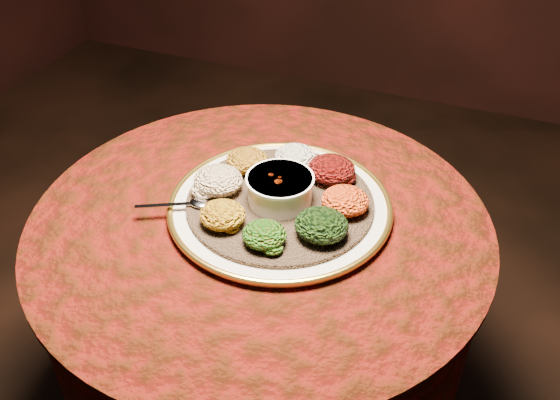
% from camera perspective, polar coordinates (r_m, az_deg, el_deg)
% --- Properties ---
extents(table, '(0.96, 0.96, 0.73)m').
position_cam_1_polar(table, '(1.41, -1.74, -7.33)').
color(table, black).
rests_on(table, ground).
extents(platter, '(0.54, 0.54, 0.02)m').
position_cam_1_polar(platter, '(1.30, -0.00, -0.58)').
color(platter, beige).
rests_on(platter, table).
extents(injera, '(0.42, 0.42, 0.01)m').
position_cam_1_polar(injera, '(1.30, -0.00, -0.21)').
color(injera, brown).
rests_on(injera, platter).
extents(stew_bowl, '(0.14, 0.14, 0.06)m').
position_cam_1_polar(stew_bowl, '(1.27, -0.00, 1.17)').
color(stew_bowl, white).
rests_on(stew_bowl, injera).
extents(spoon, '(0.14, 0.08, 0.01)m').
position_cam_1_polar(spoon, '(1.29, -7.82, -0.29)').
color(spoon, silver).
rests_on(spoon, injera).
extents(portion_ayib, '(0.09, 0.09, 0.04)m').
position_cam_1_polar(portion_ayib, '(1.39, 1.42, 4.01)').
color(portion_ayib, silver).
rests_on(portion_ayib, injera).
extents(portion_kitfo, '(0.10, 0.10, 0.05)m').
position_cam_1_polar(portion_kitfo, '(1.35, 4.71, 2.84)').
color(portion_kitfo, black).
rests_on(portion_kitfo, injera).
extents(portion_tikil, '(0.10, 0.09, 0.05)m').
position_cam_1_polar(portion_tikil, '(1.26, 5.98, -0.05)').
color(portion_tikil, '#BF760F').
rests_on(portion_tikil, injera).
extents(portion_gomen, '(0.11, 0.10, 0.05)m').
position_cam_1_polar(portion_gomen, '(1.20, 3.81, -2.30)').
color(portion_gomen, black).
rests_on(portion_gomen, injera).
extents(portion_mixveg, '(0.09, 0.08, 0.04)m').
position_cam_1_polar(portion_mixveg, '(1.18, -1.44, -3.18)').
color(portion_mixveg, '#A8250A').
rests_on(portion_mixveg, injera).
extents(portion_kik, '(0.09, 0.09, 0.04)m').
position_cam_1_polar(portion_kik, '(1.23, -5.28, -1.35)').
color(portion_kik, '#B88A10').
rests_on(portion_kik, injera).
extents(portion_timatim, '(0.11, 0.10, 0.05)m').
position_cam_1_polar(portion_timatim, '(1.31, -5.68, 1.82)').
color(portion_timatim, maroon).
rests_on(portion_timatim, injera).
extents(portion_shiro, '(0.09, 0.09, 0.05)m').
position_cam_1_polar(portion_shiro, '(1.37, -3.00, 3.64)').
color(portion_shiro, '#9C5D12').
rests_on(portion_shiro, injera).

